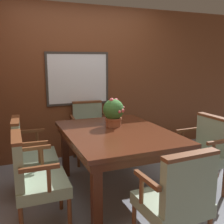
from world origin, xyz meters
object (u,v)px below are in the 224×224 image
Objects in this scene: chair_left_far at (29,152)px; chair_left_near at (34,176)px; dining_table at (117,139)px; potted_plant at (114,112)px; chair_head_far at (89,128)px; chair_right_near at (203,150)px; chair_head_near at (177,197)px.

chair_left_far is 0.70m from chair_left_near.
potted_plant is (0.05, 0.23, 0.28)m from dining_table.
chair_left_near is (-0.02, -0.70, 0.00)m from chair_left_far.
chair_head_far and chair_left_far have the same top height.
chair_head_far is 1.00× the size of chair_left_near.
chair_head_far is at bearing -149.15° from chair_right_near.
chair_head_near is at bearing -127.62° from chair_left_near.
dining_table is 1.06m from chair_right_near.
dining_table is at bearing -105.11° from chair_left_far.
chair_right_near is 1.00× the size of chair_head_far.
chair_head_near is 2.59× the size of potted_plant.
dining_table is at bearing -91.48° from chair_head_near.
chair_right_near is 1.81m from chair_head_far.
chair_head_near and chair_left_far have the same top height.
chair_head_near reaches higher than dining_table.
potted_plant reaches higher than chair_left_near.
chair_head_far is 1.00× the size of chair_left_far.
chair_right_near and chair_left_near have the same top height.
potted_plant is at bearing -93.81° from chair_head_near.
chair_left_far is (-1.96, 0.71, 0.00)m from chair_right_near.
chair_right_near and chair_left_far have the same top height.
chair_left_far is (-0.99, -0.82, 0.00)m from chair_head_far.
dining_table is 1.65× the size of chair_left_near.
dining_table is 1.17m from chair_head_far.
chair_head_far is (-0.01, 2.34, 0.00)m from chair_head_near.
chair_right_near is 2.08m from chair_left_far.
potted_plant reaches higher than chair_head_far.
chair_head_far is at bearing -92.26° from chair_head_near.
chair_left_near is at bearing -41.21° from chair_head_near.
chair_left_far is at bearing 161.11° from dining_table.
chair_head_near is 1.00× the size of chair_left_far.
potted_plant is (1.05, 0.59, 0.43)m from chair_left_near.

